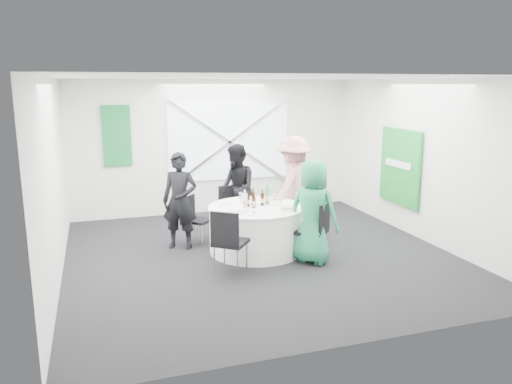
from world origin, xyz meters
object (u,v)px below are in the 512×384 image
object	(u,v)px
clear_water_bottle	(245,201)
chair_front_right	(317,227)
chair_back_left	(194,216)
green_water_bottle	(267,196)
chair_front_left	(228,238)
person_woman_pink	(293,187)
person_man_back_left	(180,201)
person_man_back	(236,189)
person_woman_green	(313,212)
chair_back	(230,206)
chair_back_right	(307,212)
banquet_table	(256,229)

from	to	relation	value
clear_water_bottle	chair_front_right	bearing A→B (deg)	-35.03
chair_back_left	green_water_bottle	distance (m)	1.35
chair_front_left	green_water_bottle	size ratio (longest dim) A/B	2.92
chair_front_right	person_woman_pink	bearing A→B (deg)	-142.33
clear_water_bottle	person_man_back_left	bearing A→B (deg)	145.96
chair_front_right	person_man_back_left	xyz separation A→B (m)	(-1.89, 1.30, 0.25)
chair_front_right	person_man_back	xyz separation A→B (m)	(-0.75, 1.90, 0.27)
chair_back_left	person_woman_green	distance (m)	2.19
chair_back	chair_front_left	bearing A→B (deg)	-112.07
person_man_back_left	person_man_back	size ratio (longest dim) A/B	0.99
chair_back	chair_back_left	distance (m)	0.84
person_man_back_left	person_woman_green	size ratio (longest dim) A/B	1.01
chair_back_left	green_water_bottle	size ratio (longest dim) A/B	2.47
chair_back_right	chair_front_right	bearing A→B (deg)	-35.59
chair_back_right	person_man_back_left	distance (m)	2.24
chair_back	person_woman_green	size ratio (longest dim) A/B	0.54
chair_back_right	green_water_bottle	distance (m)	0.98
person_woman_green	chair_back_right	bearing A→B (deg)	-61.18
clear_water_bottle	banquet_table	bearing A→B (deg)	16.49
banquet_table	person_woman_pink	world-z (taller)	person_woman_pink
person_woman_pink	person_woman_green	world-z (taller)	person_woman_pink
banquet_table	person_man_back_left	distance (m)	1.35
clear_water_bottle	chair_back	bearing A→B (deg)	85.99
chair_back_left	person_man_back	size ratio (longest dim) A/B	0.50
chair_back	chair_front_left	xyz separation A→B (m)	(-0.59, -2.06, 0.06)
banquet_table	chair_back_left	size ratio (longest dim) A/B	1.89
banquet_table	chair_back_left	xyz separation A→B (m)	(-0.87, 0.77, 0.10)
chair_back_right	person_man_back	world-z (taller)	person_man_back
chair_back	green_water_bottle	bearing A→B (deg)	-77.87
banquet_table	green_water_bottle	distance (m)	0.57
chair_back	person_man_back	world-z (taller)	person_man_back
chair_back_right	person_man_back_left	xyz separation A→B (m)	(-2.21, 0.19, 0.33)
chair_front_left	green_water_bottle	bearing A→B (deg)	-95.07
chair_back_left	person_woman_green	xyz separation A→B (m)	(1.54, -1.52, 0.32)
chair_front_left	clear_water_bottle	size ratio (longest dim) A/B	3.26
banquet_table	chair_back	xyz separation A→B (m)	(-0.12, 1.15, 0.13)
banquet_table	clear_water_bottle	distance (m)	0.54
person_woman_green	chair_front_right	bearing A→B (deg)	-120.17
clear_water_bottle	person_woman_pink	bearing A→B (deg)	31.92
chair_back	clear_water_bottle	distance (m)	1.27
chair_front_left	person_man_back_left	xyz separation A→B (m)	(-0.43, 1.48, 0.24)
banquet_table	clear_water_bottle	xyz separation A→B (m)	(-0.21, -0.06, 0.50)
chair_back_left	person_man_back_left	size ratio (longest dim) A/B	0.51
chair_front_left	person_woman_green	bearing A→B (deg)	-135.34
chair_back	person_man_back_left	distance (m)	1.21
banquet_table	chair_front_right	distance (m)	1.06
chair_front_right	green_water_bottle	xyz separation A→B (m)	(-0.53, 0.82, 0.34)
chair_front_right	chair_back_left	bearing A→B (deg)	-88.53
person_man_back_left	chair_back	bearing A→B (deg)	56.02
chair_back_right	person_man_back_left	world-z (taller)	person_man_back_left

